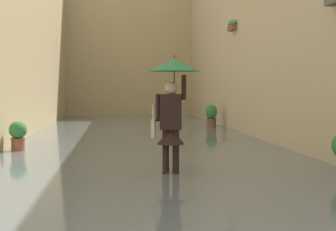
{
  "coord_description": "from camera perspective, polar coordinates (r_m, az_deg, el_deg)",
  "views": [
    {
      "loc": [
        0.79,
        2.31,
        1.56
      ],
      "look_at": [
        -0.07,
        -6.06,
        1.12
      ],
      "focal_mm": 54.45,
      "sensor_mm": 36.0,
      "label": 1
    }
  ],
  "objects": [
    {
      "name": "ground_plane",
      "position": [
        15.52,
        -2.95,
        -2.77
      ],
      "size": [
        65.58,
        65.58,
        0.0
      ],
      "primitive_type": "plane",
      "color": "gray"
    },
    {
      "name": "flood_water",
      "position": [
        15.52,
        -2.95,
        -2.66
      ],
      "size": [
        7.79,
        32.23,
        0.06
      ],
      "primitive_type": "cube",
      "color": "slate",
      "rests_on": "ground_plane"
    },
    {
      "name": "building_facade_left",
      "position": [
        16.48,
        12.81,
        12.07
      ],
      "size": [
        2.04,
        30.23,
        8.36
      ],
      "color": "beige",
      "rests_on": "ground_plane"
    },
    {
      "name": "building_facade_far",
      "position": [
        29.58,
        -4.39,
        8.32
      ],
      "size": [
        10.59,
        1.8,
        8.61
      ],
      "primitive_type": "cube",
      "color": "tan",
      "rests_on": "ground_plane"
    },
    {
      "name": "person_wading",
      "position": [
        9.0,
        0.47,
        2.29
      ],
      "size": [
        0.91,
        0.91,
        2.16
      ],
      "color": "#2D2319",
      "rests_on": "ground_plane"
    },
    {
      "name": "potted_plant_far_left",
      "position": [
        20.14,
        4.87,
        0.03
      ],
      "size": [
        0.48,
        0.48,
        0.94
      ],
      "color": "brown",
      "rests_on": "ground_plane"
    },
    {
      "name": "potted_plant_near_right",
      "position": [
        12.87,
        -16.46,
        -2.12
      ],
      "size": [
        0.43,
        0.43,
        0.78
      ],
      "color": "#9E563D",
      "rests_on": "ground_plane"
    }
  ]
}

